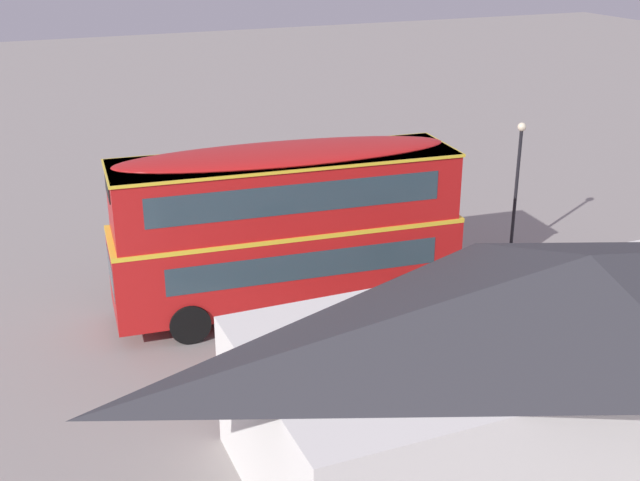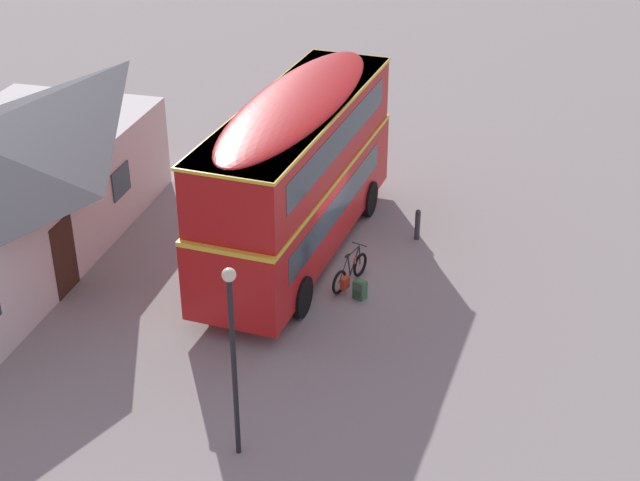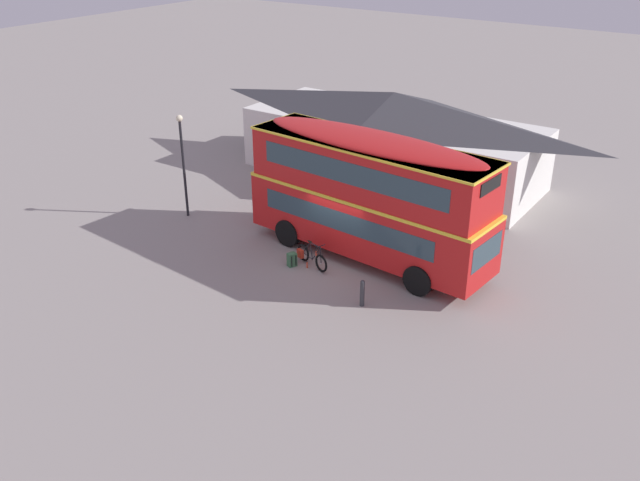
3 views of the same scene
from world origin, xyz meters
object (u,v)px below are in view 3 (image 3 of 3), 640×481
water_bottle_red_squeeze (307,265)px  kerb_bollard (362,293)px  double_decker_bus (369,193)px  street_lamp (183,155)px  touring_bicycle (311,257)px  backpack_on_ground (292,259)px

water_bottle_red_squeeze → kerb_bollard: 3.30m
double_decker_bus → water_bottle_red_squeeze: bearing=-124.4°
double_decker_bus → water_bottle_red_squeeze: size_ratio=37.26×
street_lamp → water_bottle_red_squeeze: bearing=-7.9°
touring_bicycle → street_lamp: size_ratio=0.38×
street_lamp → double_decker_bus: bearing=7.1°
water_bottle_red_squeeze → kerb_bollard: kerb_bollard is taller
double_decker_bus → water_bottle_red_squeeze: 3.52m
backpack_on_ground → street_lamp: (-6.48, 1.17, 2.48)m
touring_bicycle → water_bottle_red_squeeze: (-0.01, -0.22, -0.25)m
touring_bicycle → water_bottle_red_squeeze: touring_bicycle is taller
backpack_on_ground → kerb_bollard: bearing=-14.6°
water_bottle_red_squeeze → street_lamp: bearing=172.1°
touring_bicycle → backpack_on_ground: (-0.56, -0.41, -0.08)m
touring_bicycle → kerb_bollard: 3.35m
backpack_on_ground → street_lamp: street_lamp is taller
touring_bicycle → street_lamp: bearing=173.9°
double_decker_bus → street_lamp: bearing=-172.9°
water_bottle_red_squeeze → street_lamp: 7.57m
touring_bicycle → kerb_bollard: touring_bicycle is taller
double_decker_bus → touring_bicycle: size_ratio=5.76×
double_decker_bus → kerb_bollard: 4.18m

